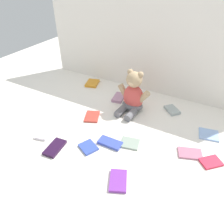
% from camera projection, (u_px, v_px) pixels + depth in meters
% --- Properties ---
extents(ground_plane, '(3.20, 3.20, 0.00)m').
position_uv_depth(ground_plane, '(117.00, 116.00, 1.40)').
color(ground_plane, silver).
extents(backdrop_drape, '(1.64, 0.03, 0.69)m').
position_uv_depth(backdrop_drape, '(145.00, 46.00, 1.51)').
color(backdrop_drape, white).
rests_on(backdrop_drape, ground_plane).
extents(teddy_bear, '(0.24, 0.22, 0.29)m').
position_uv_depth(teddy_bear, '(133.00, 96.00, 1.40)').
color(teddy_bear, '#D84C47').
rests_on(teddy_bear, ground_plane).
extents(book_case_0, '(0.12, 0.14, 0.02)m').
position_uv_depth(book_case_0, '(118.00, 181.00, 0.97)').
color(book_case_0, purple).
rests_on(book_case_0, ground_plane).
extents(book_case_1, '(0.13, 0.13, 0.02)m').
position_uv_depth(book_case_1, '(172.00, 110.00, 1.44)').
color(book_case_1, '#94A0A0').
rests_on(book_case_1, ground_plane).
extents(book_case_2, '(0.14, 0.11, 0.02)m').
position_uv_depth(book_case_2, '(133.00, 95.00, 1.60)').
color(book_case_2, orange).
rests_on(book_case_2, ground_plane).
extents(book_case_3, '(0.10, 0.14, 0.02)m').
position_uv_depth(book_case_3, '(119.00, 98.00, 1.57)').
color(book_case_3, '#A37594').
rests_on(book_case_3, ground_plane).
extents(book_case_4, '(0.09, 0.11, 0.02)m').
position_uv_depth(book_case_4, '(44.00, 134.00, 1.23)').
color(book_case_4, white).
rests_on(book_case_4, ground_plane).
extents(book_case_5, '(0.13, 0.15, 0.01)m').
position_uv_depth(book_case_5, '(92.00, 116.00, 1.38)').
color(book_case_5, '#BE3C31').
rests_on(book_case_5, ground_plane).
extents(book_case_6, '(0.12, 0.11, 0.01)m').
position_uv_depth(book_case_6, '(130.00, 143.00, 1.17)').
color(book_case_6, '#8FA192').
rests_on(book_case_6, ground_plane).
extents(book_case_7, '(0.13, 0.15, 0.02)m').
position_uv_depth(book_case_7, '(92.00, 83.00, 1.76)').
color(book_case_7, orange).
rests_on(book_case_7, ground_plane).
extents(book_case_8, '(0.13, 0.12, 0.01)m').
position_uv_depth(book_case_8, '(211.00, 162.00, 1.06)').
color(book_case_8, red).
rests_on(book_case_8, ground_plane).
extents(book_case_9, '(0.14, 0.12, 0.01)m').
position_uv_depth(book_case_9, '(190.00, 153.00, 1.11)').
color(book_case_9, '#B66985').
rests_on(book_case_9, ground_plane).
extents(book_case_10, '(0.09, 0.14, 0.02)m').
position_uv_depth(book_case_10, '(55.00, 148.00, 1.14)').
color(book_case_10, '#281131').
rests_on(book_case_10, ground_plane).
extents(book_case_11, '(0.14, 0.07, 0.02)m').
position_uv_depth(book_case_11, '(110.00, 143.00, 1.17)').
color(book_case_11, '#3B4FB9').
rests_on(book_case_11, ground_plane).
extents(book_case_12, '(0.13, 0.12, 0.01)m').
position_uv_depth(book_case_12, '(209.00, 135.00, 1.23)').
color(book_case_12, '#8DAEE3').
rests_on(book_case_12, ground_plane).
extents(book_case_13, '(0.12, 0.12, 0.01)m').
position_uv_depth(book_case_13, '(88.00, 147.00, 1.15)').
color(book_case_13, '#3750B5').
rests_on(book_case_13, ground_plane).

